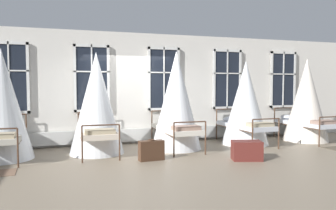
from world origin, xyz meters
name	(u,v)px	position (x,y,z in m)	size (l,w,h in m)	color
ground	(137,150)	(0.00, 0.00, 0.00)	(29.62, 29.62, 0.00)	gray
back_wall_with_windows	(128,88)	(0.00, 1.13, 1.58)	(15.81, 0.10, 3.16)	silver
window_bank	(129,109)	(0.00, 1.01, 1.01)	(11.28, 0.10, 2.70)	black
cot_second	(2,106)	(-3.10, -0.10, 1.20)	(1.32, 1.97, 2.48)	#4C3323
cot_third	(97,105)	(-1.02, -0.08, 1.19)	(1.32, 1.98, 2.46)	#4C3323
cot_fourth	(176,102)	(1.02, -0.10, 1.24)	(1.32, 1.97, 2.55)	#4C3323
cot_fifth	(245,104)	(3.12, -0.03, 1.14)	(1.32, 1.99, 2.35)	#4C3323
cot_sixth	(306,101)	(5.17, -0.07, 1.19)	(1.32, 1.99, 2.46)	#4C3323
suitcase_dark	(151,150)	(0.04, -1.24, 0.22)	(0.58, 0.26, 0.47)	#472D1E
travel_trunk	(247,150)	(2.06, -1.87, 0.21)	(0.64, 0.40, 0.43)	#5B231E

